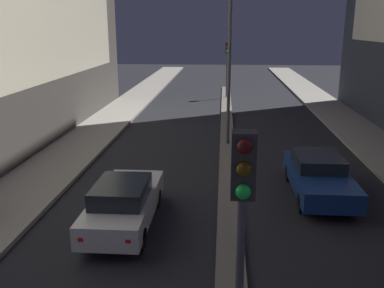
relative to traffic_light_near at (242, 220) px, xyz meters
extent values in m
cube|color=#66605B|center=(0.00, 17.82, -3.43)|extent=(0.77, 39.01, 0.13)
cube|color=#2D2D2D|center=(0.00, 0.03, 0.77)|extent=(0.32, 0.28, 0.90)
sphere|color=#4C0F0F|center=(0.00, -0.15, 1.07)|extent=(0.20, 0.20, 0.20)
sphere|color=#4C380A|center=(0.00, -0.15, 0.77)|extent=(0.20, 0.20, 0.20)
sphere|color=#1EEA4C|center=(0.00, -0.15, 0.47)|extent=(0.20, 0.20, 0.20)
cylinder|color=#4C4C51|center=(0.00, 30.96, -1.52)|extent=(0.12, 0.12, 3.69)
cube|color=#2D2D2D|center=(0.00, 30.96, 0.77)|extent=(0.32, 0.28, 0.90)
sphere|color=#4C0F0F|center=(0.00, 30.78, 1.07)|extent=(0.20, 0.20, 0.20)
sphere|color=#4C380A|center=(0.00, 30.78, 0.77)|extent=(0.20, 0.20, 0.20)
sphere|color=#1EEA4C|center=(0.00, 30.78, 0.47)|extent=(0.20, 0.20, 0.20)
cylinder|color=#4C4C51|center=(0.00, 16.10, 0.68)|extent=(0.16, 0.16, 8.10)
cube|color=silver|center=(-3.25, 6.76, -2.84)|extent=(1.77, 4.66, 0.68)
cube|color=black|center=(-3.25, 6.41, -2.24)|extent=(1.51, 2.10, 0.52)
cube|color=red|center=(-3.87, 4.43, -2.80)|extent=(0.14, 0.04, 0.10)
cube|color=red|center=(-2.63, 4.43, -2.80)|extent=(0.14, 0.04, 0.10)
cylinder|color=black|center=(-4.03, 8.20, -3.18)|extent=(0.22, 0.64, 0.64)
cylinder|color=black|center=(-2.47, 8.20, -3.18)|extent=(0.22, 0.64, 0.64)
cylinder|color=black|center=(-4.03, 5.32, -3.18)|extent=(0.22, 0.64, 0.64)
cylinder|color=black|center=(-2.47, 5.32, -3.18)|extent=(0.22, 0.64, 0.64)
cube|color=navy|center=(3.25, 9.60, -2.84)|extent=(1.91, 4.79, 0.68)
cube|color=black|center=(3.25, 9.96, -2.28)|extent=(1.63, 2.16, 0.46)
cube|color=red|center=(2.58, 12.00, -2.81)|extent=(0.14, 0.04, 0.10)
cube|color=red|center=(3.92, 12.00, -2.81)|extent=(0.14, 0.04, 0.10)
cylinder|color=black|center=(2.40, 11.09, -3.18)|extent=(0.22, 0.64, 0.64)
cylinder|color=black|center=(4.10, 11.09, -3.18)|extent=(0.22, 0.64, 0.64)
cylinder|color=black|center=(2.40, 8.12, -3.18)|extent=(0.22, 0.64, 0.64)
cylinder|color=black|center=(4.10, 8.12, -3.18)|extent=(0.22, 0.64, 0.64)
camera|label=1|loc=(-0.28, -5.27, 2.52)|focal=40.00mm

